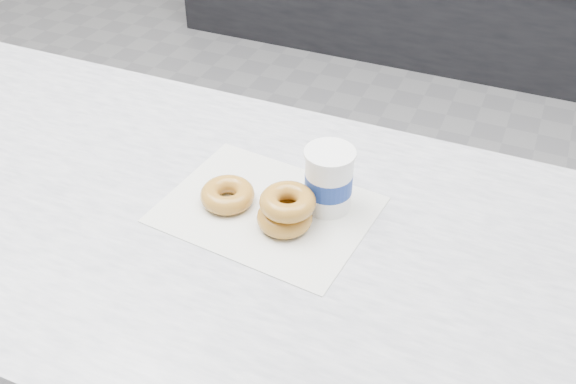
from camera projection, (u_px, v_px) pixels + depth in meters
name	position (u px, v px, depth m)	size (l,w,h in m)	color
ground	(233.00, 289.00, 2.15)	(5.00, 5.00, 0.00)	gray
counter	(100.00, 332.00, 1.44)	(3.06, 0.76, 0.90)	#333335
wax_paper	(267.00, 209.00, 1.08)	(0.34, 0.26, 0.00)	silver
donut_single	(227.00, 195.00, 1.08)	(0.09, 0.09, 0.03)	#BD7F34
donut_stack	(286.00, 210.00, 1.03)	(0.11, 0.11, 0.06)	#BD7F34
coffee_cup	(329.00, 179.00, 1.05)	(0.10, 0.10, 0.11)	white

